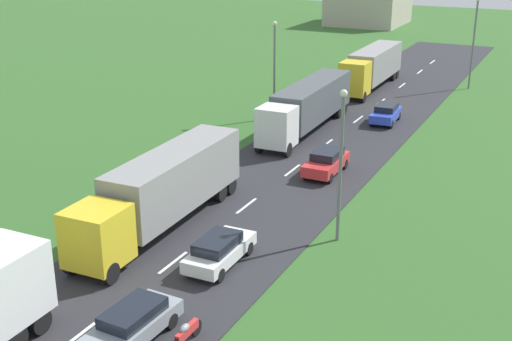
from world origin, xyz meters
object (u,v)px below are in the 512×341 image
truck_second (164,188)px  truck_fourth (372,66)px  car_fifth (386,113)px  motorcycle_courier (187,333)px  car_third (219,250)px  lamppost_second (341,159)px  distant_building (369,3)px  car_fourth (326,162)px  car_second (131,325)px  lamppost_third (274,65)px  truck_third (308,104)px  lamppost_fourth (474,39)px

truck_second → truck_fourth: size_ratio=1.03×
car_fifth → motorcycle_courier: size_ratio=2.10×
car_third → lamppost_second: 7.35m
motorcycle_courier → lamppost_second: size_ratio=0.25×
car_fifth → distant_building: 59.46m
truck_fourth → car_fourth: size_ratio=3.01×
car_fourth → distant_building: 72.16m
car_second → lamppost_third: bearing=105.2°
car_third → car_fifth: bearing=89.6°
car_fifth → truck_third: bearing=-135.2°
car_fifth → truck_second: bearing=-101.2°
truck_third → lamppost_second: 19.43m
car_second → lamppost_second: (3.97, 11.95, 3.54)m
lamppost_third → lamppost_fourth: bearing=55.5°
truck_second → car_third: size_ratio=3.05×
motorcycle_courier → lamppost_third: (-10.48, 30.55, 3.90)m
truck_third → car_second: size_ratio=3.02×
truck_second → truck_third: bearing=90.0°
motorcycle_courier → car_fourth: bearing=95.4°
truck_second → car_fourth: truck_second is taller
truck_fourth → car_third: truck_fourth is taller
car_third → truck_fourth: bearing=96.7°
car_fifth → lamppost_second: bearing=-80.2°
motorcycle_courier → lamppost_fourth: 49.06m
car_fourth → distant_building: bearing=105.2°
truck_fourth → motorcycle_courier: size_ratio=6.65×
car_fifth → car_fourth: bearing=-90.4°
truck_second → truck_third: truck_second is taller
motorcycle_courier → lamppost_second: bearing=79.7°
truck_second → car_fifth: bearing=78.8°
truck_second → lamppost_second: size_ratio=1.70×
car_third → distant_building: size_ratio=0.34×
truck_second → motorcycle_courier: bearing=-52.3°
truck_third → motorcycle_courier: (6.65, -28.36, -1.57)m
truck_second → car_third: (4.67, -2.55, -1.38)m
truck_third → truck_fourth: (0.13, 16.30, 0.09)m
car_second → distant_building: bearing=101.8°
car_fourth → motorcycle_courier: 19.95m
truck_third → lamppost_second: size_ratio=1.80×
lamppost_second → car_fourth: bearing=114.1°
car_second → lamppost_third: size_ratio=0.58×
lamppost_third → distant_building: (-10.35, 58.89, -1.08)m
car_second → car_fifth: (0.15, 34.00, 0.02)m
truck_fourth → distant_building: size_ratio=1.02×
truck_third → lamppost_fourth: bearing=66.9°
truck_third → car_fourth: 9.82m
truck_second → truck_third: (0.01, 19.73, -0.08)m
car_third → motorcycle_courier: car_third is taller
lamppost_second → distant_building: lamppost_second is taller
car_fourth → distant_building: size_ratio=0.34×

